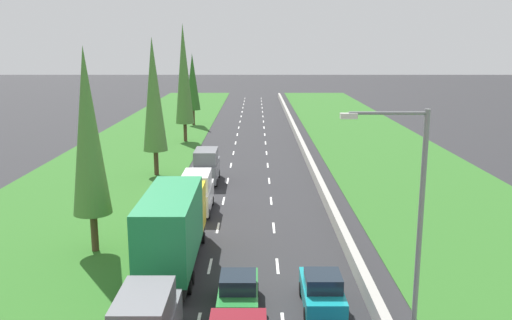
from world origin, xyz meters
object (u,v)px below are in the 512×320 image
(poplar_tree_fourth, at_px, (186,74))
(street_light_mast, at_px, (414,211))
(grey_van_left_lane_fifth, at_px, (208,166))
(poplar_tree_fifth, at_px, (194,82))
(poplar_tree_second, at_px, (90,132))
(green_hatchback_centre_lane, at_px, (240,292))
(green_box_truck_left_lane, at_px, (175,227))
(white_van_left_lane, at_px, (199,192))
(teal_hatchback_right_lane, at_px, (324,291))
(poplar_tree_third, at_px, (155,95))

(poplar_tree_fourth, bearing_deg, street_light_mast, -72.26)
(grey_van_left_lane_fifth, xyz_separation_m, poplar_tree_fifth, (-4.80, 32.94, 4.69))
(grey_van_left_lane_fifth, bearing_deg, poplar_tree_second, -107.36)
(green_hatchback_centre_lane, distance_m, street_light_mast, 8.22)
(green_box_truck_left_lane, relative_size, grey_van_left_lane_fifth, 1.92)
(green_hatchback_centre_lane, relative_size, white_van_left_lane, 0.80)
(street_light_mast, bearing_deg, green_box_truck_left_lane, 144.94)
(green_box_truck_left_lane, relative_size, poplar_tree_fourth, 0.69)
(poplar_tree_fourth, bearing_deg, teal_hatchback_right_lane, -74.93)
(green_hatchback_centre_lane, bearing_deg, teal_hatchback_right_lane, 1.36)
(green_box_truck_left_lane, bearing_deg, poplar_tree_second, 154.50)
(white_van_left_lane, bearing_deg, poplar_tree_fourth, 98.93)
(white_van_left_lane, relative_size, poplar_tree_second, 0.44)
(grey_van_left_lane_fifth, relative_size, teal_hatchback_right_lane, 1.26)
(green_hatchback_centre_lane, relative_size, street_light_mast, 0.43)
(green_hatchback_centre_lane, bearing_deg, grey_van_left_lane_fifth, 98.57)
(green_box_truck_left_lane, bearing_deg, poplar_tree_fifth, 95.33)
(white_van_left_lane, distance_m, grey_van_left_lane_fifth, 8.20)
(teal_hatchback_right_lane, relative_size, poplar_tree_fifth, 0.39)
(green_hatchback_centre_lane, distance_m, poplar_tree_fourth, 42.97)
(white_van_left_lane, xyz_separation_m, street_light_mast, (9.77, -16.44, 3.83))
(poplar_tree_third, height_order, poplar_tree_fifth, poplar_tree_third)
(poplar_tree_second, xyz_separation_m, street_light_mast, (14.68, -9.24, -1.44))
(grey_van_left_lane_fifth, xyz_separation_m, teal_hatchback_right_lane, (6.96, -22.14, -0.56))
(street_light_mast, bearing_deg, grey_van_left_lane_fifth, 111.82)
(poplar_tree_second, bearing_deg, teal_hatchback_right_lane, -29.81)
(poplar_tree_second, distance_m, poplar_tree_fourth, 34.90)
(green_hatchback_centre_lane, relative_size, teal_hatchback_right_lane, 1.00)
(green_hatchback_centre_lane, relative_size, poplar_tree_fourth, 0.29)
(white_van_left_lane, bearing_deg, poplar_tree_fifth, 96.79)
(green_box_truck_left_lane, height_order, poplar_tree_fifth, poplar_tree_fifth)
(green_hatchback_centre_lane, xyz_separation_m, teal_hatchback_right_lane, (3.61, 0.09, 0.00))
(teal_hatchback_right_lane, xyz_separation_m, poplar_tree_second, (-11.77, 6.74, 5.83))
(teal_hatchback_right_lane, xyz_separation_m, poplar_tree_fourth, (-11.21, 41.61, 7.05))
(street_light_mast, bearing_deg, teal_hatchback_right_lane, 139.37)
(poplar_tree_third, bearing_deg, white_van_left_lane, -66.33)
(poplar_tree_second, bearing_deg, street_light_mast, -32.18)
(poplar_tree_second, distance_m, street_light_mast, 17.40)
(teal_hatchback_right_lane, bearing_deg, poplar_tree_fourth, 105.07)
(poplar_tree_third, bearing_deg, poplar_tree_fourth, 88.64)
(green_box_truck_left_lane, height_order, poplar_tree_third, poplar_tree_third)
(green_hatchback_centre_lane, xyz_separation_m, grey_van_left_lane_fifth, (-3.35, 22.23, 0.56))
(green_hatchback_centre_lane, xyz_separation_m, white_van_left_lane, (-3.25, 14.03, 0.56))
(grey_van_left_lane_fifth, relative_size, poplar_tree_fourth, 0.36)
(green_hatchback_centre_lane, distance_m, white_van_left_lane, 14.42)
(green_hatchback_centre_lane, height_order, poplar_tree_fifth, poplar_tree_fifth)
(green_hatchback_centre_lane, bearing_deg, poplar_tree_fourth, 100.33)
(grey_van_left_lane_fifth, xyz_separation_m, street_light_mast, (9.86, -24.63, 3.83))
(grey_van_left_lane_fifth, bearing_deg, street_light_mast, -68.18)
(green_box_truck_left_lane, distance_m, poplar_tree_third, 21.35)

